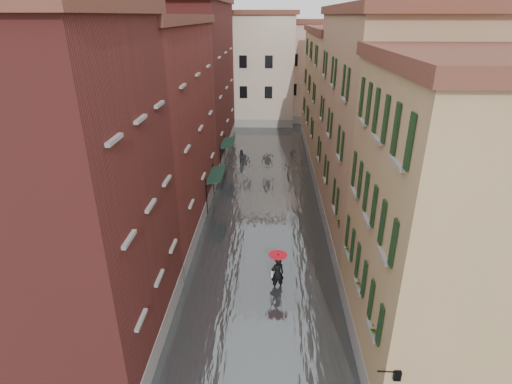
# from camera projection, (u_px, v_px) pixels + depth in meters

# --- Properties ---
(ground) EXTENTS (120.00, 120.00, 0.00)m
(ground) POSITION_uv_depth(u_px,v_px,m) (259.00, 313.00, 18.93)
(ground) COLOR #565658
(ground) RESTS_ON ground
(floodwater) EXTENTS (10.00, 60.00, 0.20)m
(floodwater) POSITION_uv_depth(u_px,v_px,m) (265.00, 197.00, 30.76)
(floodwater) COLOR #474D4F
(floodwater) RESTS_ON ground
(building_left_near) EXTENTS (6.00, 8.00, 13.00)m
(building_left_near) POSITION_uv_depth(u_px,v_px,m) (69.00, 206.00, 14.72)
(building_left_near) COLOR maroon
(building_left_near) RESTS_ON ground
(building_left_mid) EXTENTS (6.00, 14.00, 12.50)m
(building_left_mid) POSITION_uv_depth(u_px,v_px,m) (152.00, 133.00, 24.86)
(building_left_mid) COLOR maroon
(building_left_mid) RESTS_ON ground
(building_left_far) EXTENTS (6.00, 16.00, 14.00)m
(building_left_far) POSITION_uv_depth(u_px,v_px,m) (195.00, 83.00, 38.26)
(building_left_far) COLOR maroon
(building_left_far) RESTS_ON ground
(building_right_near) EXTENTS (6.00, 8.00, 11.50)m
(building_right_near) POSITION_uv_depth(u_px,v_px,m) (450.00, 231.00, 14.51)
(building_right_near) COLOR #98834E
(building_right_near) RESTS_ON ground
(building_right_mid) EXTENTS (6.00, 14.00, 13.00)m
(building_right_mid) POSITION_uv_depth(u_px,v_px,m) (379.00, 131.00, 24.25)
(building_right_mid) COLOR #96755B
(building_right_mid) RESTS_ON ground
(building_right_far) EXTENTS (6.00, 16.00, 11.50)m
(building_right_far) POSITION_uv_depth(u_px,v_px,m) (340.00, 97.00, 38.25)
(building_right_far) COLOR #98834E
(building_right_far) RESTS_ON ground
(building_end_cream) EXTENTS (12.00, 9.00, 13.00)m
(building_end_cream) POSITION_uv_depth(u_px,v_px,m) (246.00, 70.00, 51.10)
(building_end_cream) COLOR beige
(building_end_cream) RESTS_ON ground
(building_end_pink) EXTENTS (10.00, 9.00, 12.00)m
(building_end_pink) POSITION_uv_depth(u_px,v_px,m) (314.00, 72.00, 52.80)
(building_end_pink) COLOR #D0A992
(building_end_pink) RESTS_ON ground
(awning_near) EXTENTS (1.09, 3.39, 2.80)m
(awning_near) POSITION_uv_depth(u_px,v_px,m) (216.00, 175.00, 28.51)
(awning_near) COLOR black
(awning_near) RESTS_ON ground
(awning_far) EXTENTS (1.09, 3.31, 2.80)m
(awning_far) POSITION_uv_depth(u_px,v_px,m) (228.00, 143.00, 35.69)
(awning_far) COLOR black
(awning_far) RESTS_ON ground
(wall_lantern) EXTENTS (0.71, 0.22, 0.35)m
(wall_lantern) POSITION_uv_depth(u_px,v_px,m) (396.00, 374.00, 12.07)
(wall_lantern) COLOR black
(wall_lantern) RESTS_ON ground
(window_planters) EXTENTS (0.59, 8.57, 0.84)m
(window_planters) POSITION_uv_depth(u_px,v_px,m) (357.00, 261.00, 16.76)
(window_planters) COLOR brown
(window_planters) RESTS_ON ground
(pedestrian_main) EXTENTS (0.97, 0.97, 2.06)m
(pedestrian_main) POSITION_uv_depth(u_px,v_px,m) (278.00, 269.00, 20.12)
(pedestrian_main) COLOR black
(pedestrian_main) RESTS_ON ground
(pedestrian_far) EXTENTS (0.83, 0.73, 1.41)m
(pedestrian_far) POSITION_uv_depth(u_px,v_px,m) (242.00, 157.00, 37.58)
(pedestrian_far) COLOR black
(pedestrian_far) RESTS_ON ground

